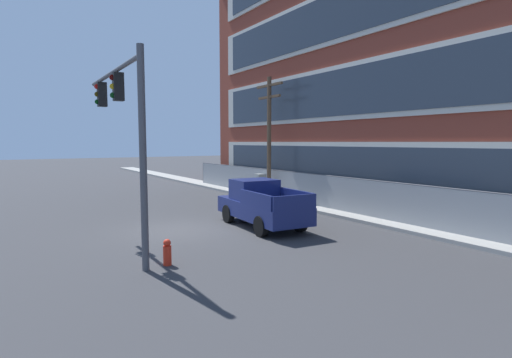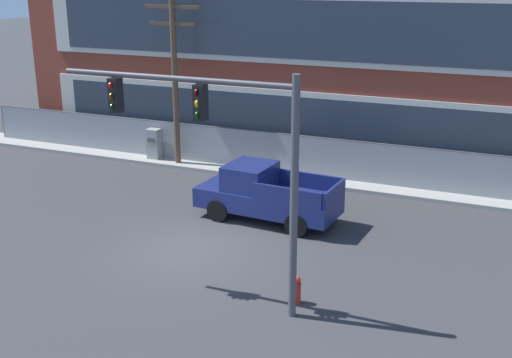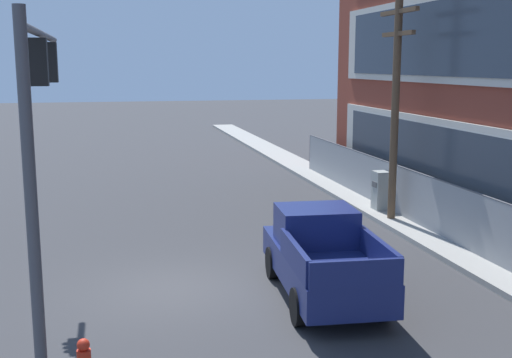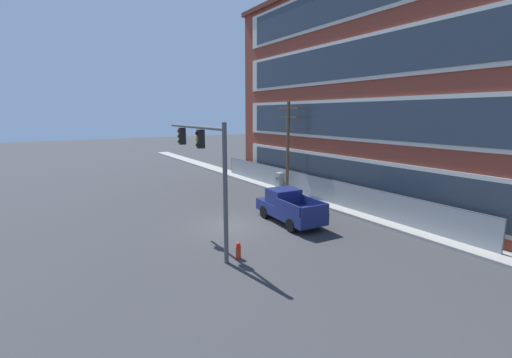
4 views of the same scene
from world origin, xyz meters
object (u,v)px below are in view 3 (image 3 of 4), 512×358
traffic_signal_mast (38,112)px  electrical_cabinet (380,193)px  pickup_truck_navy (322,257)px  utility_pole_near_corner (396,99)px

traffic_signal_mast → electrical_cabinet: traffic_signal_mast is taller
pickup_truck_navy → electrical_cabinet: pickup_truck_navy is taller
pickup_truck_navy → utility_pole_near_corner: 8.34m
electrical_cabinet → utility_pole_near_corner: bearing=-7.6°
traffic_signal_mast → utility_pole_near_corner: utility_pole_near_corner is taller
electrical_cabinet → traffic_signal_mast: bearing=-50.8°
pickup_truck_navy → electrical_cabinet: 8.87m
utility_pole_near_corner → electrical_cabinet: (-1.33, 0.18, -3.44)m
utility_pole_near_corner → electrical_cabinet: 3.70m
traffic_signal_mast → electrical_cabinet: size_ratio=4.25×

